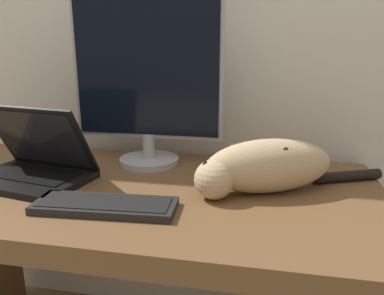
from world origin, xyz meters
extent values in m
cube|color=brown|center=(0.00, 0.36, 0.68)|extent=(1.44, 0.71, 0.06)
cylinder|color=#B2B2B7|center=(-0.02, 0.57, 0.72)|extent=(0.20, 0.20, 0.02)
cylinder|color=#B2B2B7|center=(-0.02, 0.57, 0.77)|extent=(0.04, 0.04, 0.09)
cube|color=#B2B2B7|center=(-0.02, 0.58, 1.03)|extent=(0.51, 0.02, 0.46)
cube|color=black|center=(-0.02, 0.57, 1.03)|extent=(0.48, 0.01, 0.44)
cube|color=black|center=(-0.31, 0.32, 0.72)|extent=(0.38, 0.29, 0.02)
cube|color=black|center=(-0.31, 0.34, 0.73)|extent=(0.30, 0.18, 0.00)
cube|color=black|center=(-0.30, 0.38, 0.83)|extent=(0.36, 0.18, 0.21)
cube|color=black|center=(-0.30, 0.38, 0.83)|extent=(0.32, 0.15, 0.18)
cube|color=black|center=(-0.01, 0.18, 0.72)|extent=(0.36, 0.14, 0.02)
cube|color=black|center=(-0.01, 0.18, 0.73)|extent=(0.33, 0.12, 0.00)
ellipsoid|color=#D1B284|center=(0.39, 0.39, 0.79)|extent=(0.39, 0.27, 0.15)
ellipsoid|color=black|center=(0.41, 0.40, 0.83)|extent=(0.19, 0.16, 0.06)
sphere|color=#D1B284|center=(0.25, 0.31, 0.76)|extent=(0.11, 0.11, 0.11)
cone|color=black|center=(0.23, 0.30, 0.81)|extent=(0.04, 0.04, 0.03)
cone|color=black|center=(0.27, 0.32, 0.81)|extent=(0.04, 0.04, 0.03)
cylinder|color=black|center=(0.62, 0.52, 0.73)|extent=(0.21, 0.12, 0.03)
cube|color=gold|center=(0.29, 0.60, 0.74)|extent=(0.07, 0.07, 0.07)
camera|label=1|loc=(0.38, -0.62, 1.11)|focal=35.00mm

